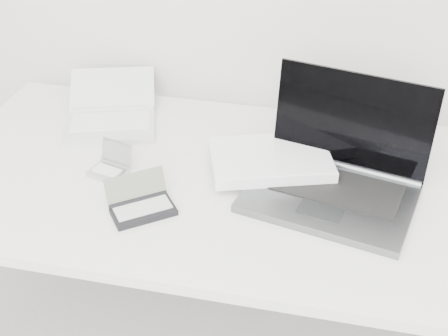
% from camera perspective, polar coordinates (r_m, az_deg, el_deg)
% --- Properties ---
extents(desk, '(1.60, 0.80, 0.73)m').
position_cam_1_polar(desk, '(1.65, 1.32, -2.41)').
color(desk, white).
rests_on(desk, ground).
extents(laptop_large, '(0.58, 0.43, 0.27)m').
position_cam_1_polar(laptop_large, '(1.60, 8.03, -0.14)').
color(laptop_large, '#5C5F62').
rests_on(laptop_large, desk).
extents(netbook_open_white, '(0.34, 0.39, 0.09)m').
position_cam_1_polar(netbook_open_white, '(1.89, -10.30, 4.75)').
color(netbook_open_white, silver).
rests_on(netbook_open_white, desk).
extents(pda_silver, '(0.11, 0.11, 0.08)m').
position_cam_1_polar(pda_silver, '(1.67, -10.34, 0.10)').
color(pda_silver, silver).
rests_on(pda_silver, desk).
extents(palmtop_charcoal, '(0.18, 0.18, 0.08)m').
position_cam_1_polar(palmtop_charcoal, '(1.52, -7.58, -3.36)').
color(palmtop_charcoal, black).
rests_on(palmtop_charcoal, desk).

